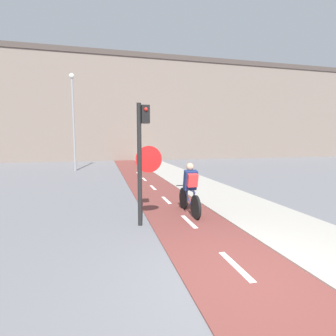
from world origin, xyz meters
The scene contains 6 objects.
ground_plane centered at (0.00, 0.00, 0.00)m, with size 120.00×120.00×0.00m, color slate.
bike_lane centered at (0.00, 0.01, 0.01)m, with size 2.04×60.00×0.02m.
building_row_background centered at (0.00, 25.92, 5.37)m, with size 60.00×5.20×10.73m.
traffic_light_pole centered at (-1.19, 3.08, 1.90)m, with size 0.67×0.25×3.06m.
street_lamp_far centered at (-3.99, 15.63, 4.01)m, with size 0.36×0.36×6.53m.
cyclist_near centered at (0.26, 3.69, 0.72)m, with size 0.46×1.78×1.50m.
Camera 1 is at (-2.18, -3.37, 2.19)m, focal length 28.00 mm.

